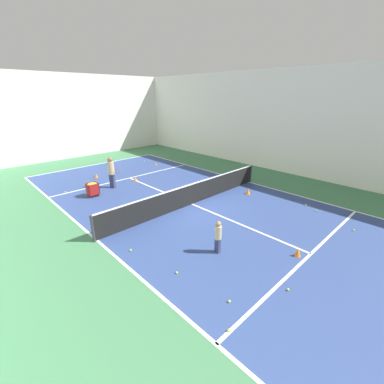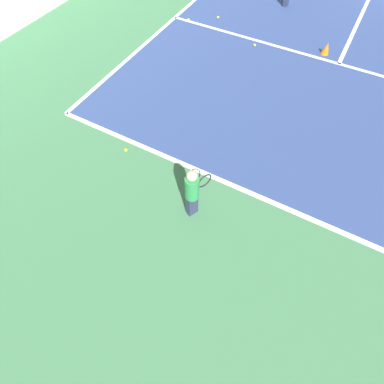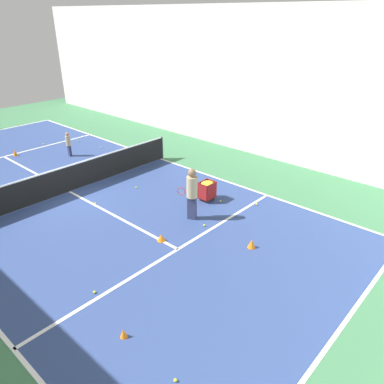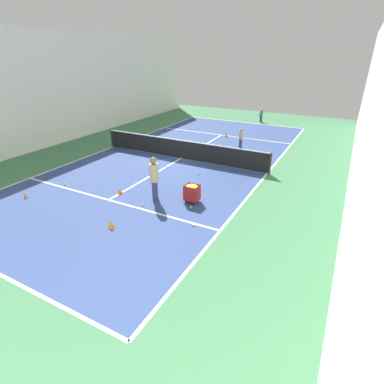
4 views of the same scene
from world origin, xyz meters
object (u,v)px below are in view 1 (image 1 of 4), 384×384
(ball_cart, at_px, (92,187))
(training_cone_0, at_px, (248,191))
(training_cone_1, at_px, (96,176))
(tennis_net, at_px, (192,194))
(coach_at_net, at_px, (111,170))
(child_midcourt, at_px, (218,235))

(ball_cart, distance_m, training_cone_0, 8.31)
(training_cone_0, distance_m, training_cone_1, 9.71)
(tennis_net, height_order, coach_at_net, coach_at_net)
(coach_at_net, xyz_separation_m, training_cone_1, (0.11, 2.48, -0.89))
(training_cone_0, bearing_deg, ball_cart, 138.49)
(tennis_net, bearing_deg, training_cone_1, 101.67)
(ball_cart, bearing_deg, child_midcourt, -84.06)
(tennis_net, height_order, ball_cart, tennis_net)
(tennis_net, relative_size, training_cone_1, 36.58)
(child_midcourt, distance_m, training_cone_1, 11.02)
(tennis_net, distance_m, coach_at_net, 5.22)
(child_midcourt, bearing_deg, coach_at_net, -0.66)
(child_midcourt, distance_m, ball_cart, 8.03)
(training_cone_0, xyz_separation_m, training_cone_1, (-4.70, 8.50, -0.01))
(coach_at_net, xyz_separation_m, ball_cart, (-1.40, -0.52, -0.52))
(tennis_net, distance_m, training_cone_1, 7.57)
(tennis_net, bearing_deg, ball_cart, 124.65)
(child_midcourt, height_order, ball_cart, child_midcourt)
(child_midcourt, xyz_separation_m, training_cone_0, (5.38, 2.48, -0.53))
(training_cone_0, height_order, training_cone_1, training_cone_0)
(coach_at_net, relative_size, ball_cart, 2.43)
(tennis_net, relative_size, training_cone_0, 34.83)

